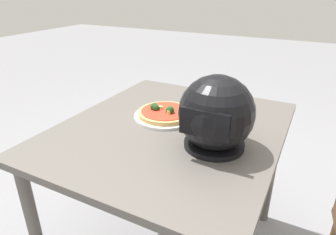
# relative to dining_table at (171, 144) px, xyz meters

# --- Properties ---
(dining_table) EXTENTS (0.91, 1.05, 0.73)m
(dining_table) POSITION_rel_dining_table_xyz_m (0.00, 0.00, 0.00)
(dining_table) COLOR #5B5651
(dining_table) RESTS_ON ground
(pizza_plate) EXTENTS (0.29, 0.29, 0.01)m
(pizza_plate) POSITION_rel_dining_table_xyz_m (0.07, -0.07, 0.09)
(pizza_plate) COLOR white
(pizza_plate) RESTS_ON dining_table
(pizza) EXTENTS (0.25, 0.25, 0.05)m
(pizza) POSITION_rel_dining_table_xyz_m (0.07, -0.07, 0.11)
(pizza) COLOR tan
(pizza) RESTS_ON pizza_plate
(motorcycle_helmet) EXTENTS (0.28, 0.28, 0.28)m
(motorcycle_helmet) POSITION_rel_dining_table_xyz_m (-0.22, 0.08, 0.22)
(motorcycle_helmet) COLOR black
(motorcycle_helmet) RESTS_ON dining_table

